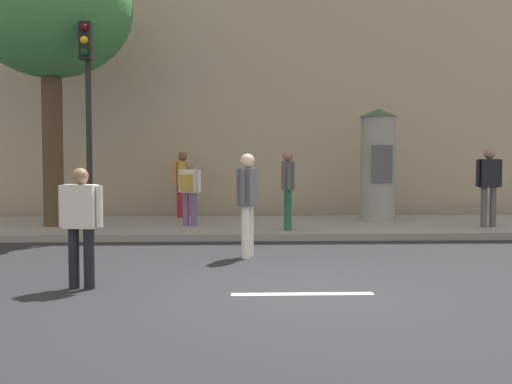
{
  "coord_description": "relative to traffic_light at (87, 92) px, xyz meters",
  "views": [
    {
      "loc": [
        -0.87,
        -7.94,
        1.74
      ],
      "look_at": [
        -0.51,
        2.0,
        1.18
      ],
      "focal_mm": 44.84,
      "sensor_mm": 36.0,
      "label": 1
    }
  ],
  "objects": [
    {
      "name": "ground_plane",
      "position": [
        3.83,
        -5.24,
        -3.03
      ],
      "size": [
        80.0,
        80.0,
        0.0
      ],
      "primitive_type": "plane",
      "color": "#232326"
    },
    {
      "name": "sidewalk_curb",
      "position": [
        3.83,
        1.76,
        -2.96
      ],
      "size": [
        36.0,
        4.0,
        0.15
      ],
      "primitive_type": "cube",
      "color": "gray",
      "rests_on": "ground_plane"
    },
    {
      "name": "lane_markings",
      "position": [
        3.83,
        -5.24,
        -3.03
      ],
      "size": [
        25.8,
        0.16,
        0.01
      ],
      "color": "silver",
      "rests_on": "ground_plane"
    },
    {
      "name": "building_backdrop",
      "position": [
        3.83,
        6.76,
        2.78
      ],
      "size": [
        36.0,
        5.0,
        11.63
      ],
      "primitive_type": "cube",
      "color": "tan",
      "rests_on": "ground_plane"
    },
    {
      "name": "traffic_light",
      "position": [
        0.0,
        0.0,
        0.0
      ],
      "size": [
        0.24,
        0.45,
        4.28
      ],
      "color": "black",
      "rests_on": "sidewalk_curb"
    },
    {
      "name": "poster_column",
      "position": [
        6.51,
        2.33,
        -1.49
      ],
      "size": [
        0.94,
        0.94,
        2.74
      ],
      "color": "gray",
      "rests_on": "sidewalk_curb"
    },
    {
      "name": "street_tree",
      "position": [
        -1.11,
        1.45,
        1.97
      ],
      "size": [
        3.65,
        3.65,
        6.45
      ],
      "color": "#4C3826",
      "rests_on": "sidewalk_curb"
    },
    {
      "name": "pedestrian_in_dark_shirt",
      "position": [
        3.21,
        -2.31,
        -1.97
      ],
      "size": [
        0.38,
        0.64,
        1.78
      ],
      "color": "silver",
      "rests_on": "ground_plane"
    },
    {
      "name": "pedestrian_near_pole",
      "position": [
        0.98,
        -4.78,
        -2.09
      ],
      "size": [
        0.59,
        0.44,
        1.59
      ],
      "color": "black",
      "rests_on": "ground_plane"
    },
    {
      "name": "pedestrian_with_bag",
      "position": [
        4.14,
        0.49,
        -1.87
      ],
      "size": [
        0.24,
        0.65,
        1.71
      ],
      "color": "#1E5938",
      "rests_on": "sidewalk_curb"
    },
    {
      "name": "pedestrian_in_red_top",
      "position": [
        1.66,
        3.33,
        -1.9
      ],
      "size": [
        0.48,
        0.42,
        1.69
      ],
      "color": "maroon",
      "rests_on": "sidewalk_curb"
    },
    {
      "name": "pedestrian_tallest",
      "position": [
        1.96,
        1.37,
        -2.0
      ],
      "size": [
        0.53,
        0.47,
        1.49
      ],
      "color": "#724C84",
      "rests_on": "sidewalk_curb"
    },
    {
      "name": "pedestrian_with_backpack",
      "position": [
        8.67,
        0.85,
        -1.84
      ],
      "size": [
        0.6,
        0.26,
        1.76
      ],
      "color": "#4C4C51",
      "rests_on": "sidewalk_curb"
    }
  ]
}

